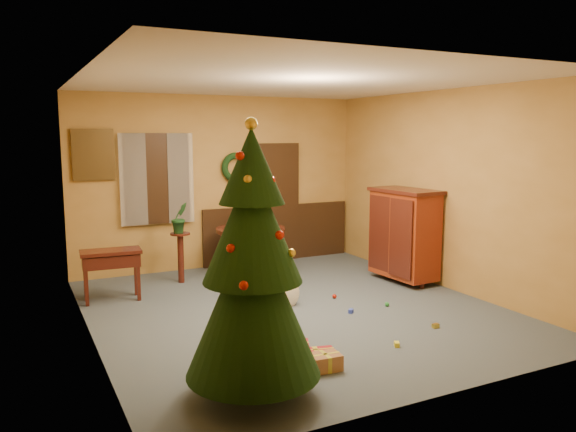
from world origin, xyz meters
TOP-DOWN VIEW (x-y plane):
  - room_envelope at (0.21, 2.70)m, footprint 5.50×5.50m
  - dining_table at (0.21, 1.94)m, footprint 1.12×1.12m
  - urn at (0.21, 1.94)m, footprint 0.29×0.29m
  - centerpiece_plant at (0.21, 1.94)m, footprint 0.32×0.28m
  - chair_near at (-0.14, 0.57)m, footprint 0.49×0.49m
  - chair_far at (0.40, 1.98)m, footprint 0.50×0.50m
  - guitar at (-0.03, 0.15)m, footprint 0.35×0.54m
  - plant_stand at (-0.94, 1.97)m, footprint 0.30×0.30m
  - stand_plant at (-0.94, 1.97)m, footprint 0.31×0.28m
  - christmas_tree at (-1.44, -2.03)m, footprint 1.16×1.16m
  - writing_desk at (-2.05, 1.46)m, footprint 0.82×0.45m
  - sideboard at (2.15, 0.50)m, footprint 0.66×1.16m
  - gift_a at (-0.60, -1.82)m, footprint 0.31×0.24m
  - gift_b at (-0.80, -1.60)m, footprint 0.31×0.31m
  - gift_c at (-0.76, -0.96)m, footprint 0.29×0.27m
  - gift_d at (-0.59, -1.61)m, footprint 0.39×0.23m
  - toy_a at (0.57, -0.46)m, footprint 0.09×0.09m
  - toy_b at (1.15, -0.44)m, footprint 0.06×0.06m
  - toy_c at (0.39, -1.65)m, footprint 0.08×0.09m
  - toy_d at (0.72, 0.18)m, footprint 0.06×0.06m
  - toy_e at (1.16, -1.38)m, footprint 0.08×0.05m

SIDE VIEW (x-z plane):
  - toy_a at x=0.57m, z-range 0.00..0.05m
  - toy_c at x=0.39m, z-range 0.00..0.05m
  - toy_e at x=1.16m, z-range 0.00..0.05m
  - toy_b at x=1.15m, z-range 0.00..0.06m
  - toy_d at x=0.72m, z-range 0.00..0.06m
  - gift_c at x=-0.76m, z-range 0.00..0.13m
  - gift_d at x=-0.59m, z-range 0.00..0.13m
  - gift_a at x=-0.60m, z-range 0.00..0.16m
  - gift_b at x=-0.80m, z-range 0.00..0.24m
  - guitar at x=-0.03m, z-range 0.01..0.82m
  - chair_far at x=0.40m, z-range 0.03..0.93m
  - plant_stand at x=-0.94m, z-range 0.09..0.87m
  - chair_near at x=-0.14m, z-range 0.03..0.97m
  - writing_desk at x=-2.05m, z-range 0.18..0.88m
  - dining_table at x=0.21m, z-range 0.15..0.92m
  - sideboard at x=2.15m, z-range 0.05..1.49m
  - urn at x=0.21m, z-range 0.77..0.98m
  - stand_plant at x=-0.94m, z-range 0.77..1.24m
  - room_envelope at x=0.21m, z-range -1.63..3.87m
  - christmas_tree at x=-1.44m, z-range -0.06..2.33m
  - centerpiece_plant at x=0.21m, z-range 0.98..1.33m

